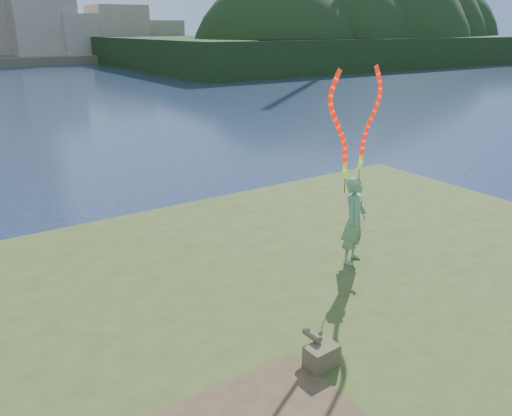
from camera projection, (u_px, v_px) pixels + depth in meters
ground at (261, 332)px, 9.16m from camera, size 320.00×320.00×0.00m
grassy_knoll at (349, 388)px, 7.24m from camera, size 20.00×18.00×0.80m
wooded_hill at (350, 59)px, 87.09m from camera, size 78.00×50.00×63.00m
woman_with_ribbons at (355, 196)px, 9.69m from camera, size 1.94×0.87×4.13m
canvas_bag at (321, 355)px, 6.94m from camera, size 0.47×0.53×0.43m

